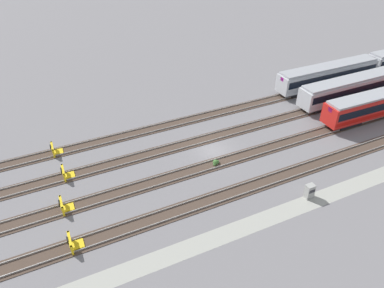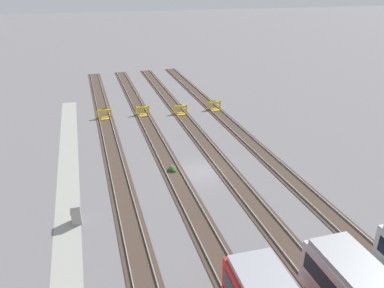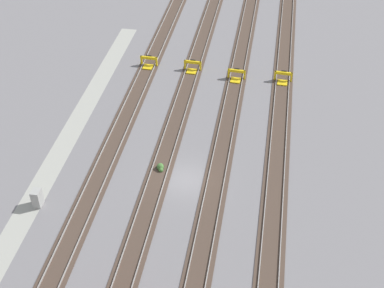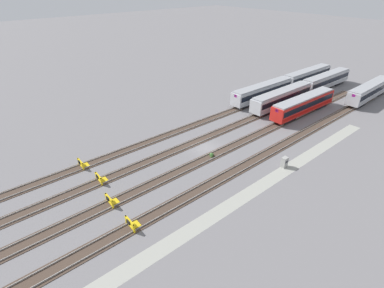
{
  "view_description": "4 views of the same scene",
  "coord_description": "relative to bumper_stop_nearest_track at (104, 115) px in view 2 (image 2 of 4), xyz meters",
  "views": [
    {
      "loc": [
        -18.35,
        -32.49,
        26.83
      ],
      "look_at": [
        -2.85,
        0.0,
        1.8
      ],
      "focal_mm": 35.0,
      "sensor_mm": 36.0,
      "label": 1
    },
    {
      "loc": [
        30.63,
        -9.92,
        17.25
      ],
      "look_at": [
        -2.85,
        0.0,
        1.8
      ],
      "focal_mm": 35.0,
      "sensor_mm": 36.0,
      "label": 2
    },
    {
      "loc": [
        33.86,
        6.24,
        31.98
      ],
      "look_at": [
        -2.85,
        0.0,
        1.8
      ],
      "focal_mm": 50.0,
      "sensor_mm": 36.0,
      "label": 3
    },
    {
      "loc": [
        -29.3,
        -30.84,
        24.56
      ],
      "look_at": [
        -2.85,
        0.0,
        1.8
      ],
      "focal_mm": 28.0,
      "sensor_mm": 36.0,
      "label": 4
    }
  ],
  "objects": [
    {
      "name": "rail_track_near_inner",
      "position": [
        18.28,
        5.15,
        -0.47
      ],
      "size": [
        90.0,
        2.24,
        0.21
      ],
      "color": "#47382D",
      "rests_on": "ground"
    },
    {
      "name": "service_walkway",
      "position": [
        18.28,
        -4.62,
        -0.51
      ],
      "size": [
        54.0,
        2.0,
        0.01
      ],
      "primitive_type": "cube",
      "color": "#9E9E93",
      "rests_on": "ground"
    },
    {
      "name": "rail_track_nearest",
      "position": [
        18.28,
        0.01,
        -0.47
      ],
      "size": [
        90.0,
        2.24,
        0.21
      ],
      "color": "#47382D",
      "rests_on": "ground"
    },
    {
      "name": "ground_plane",
      "position": [
        18.28,
        7.72,
        -0.51
      ],
      "size": [
        400.0,
        400.0,
        0.0
      ],
      "primitive_type": "plane",
      "color": "slate"
    },
    {
      "name": "electrical_cabinet",
      "position": [
        23.33,
        -3.91,
        0.29
      ],
      "size": [
        0.9,
        0.73,
        1.6
      ],
      "color": "#9E9E99",
      "rests_on": "ground"
    },
    {
      "name": "rail_track_far_inner",
      "position": [
        18.28,
        15.44,
        -0.47
      ],
      "size": [
        90.0,
        2.24,
        0.21
      ],
      "color": "#47382D",
      "rests_on": "ground"
    },
    {
      "name": "bumper_stop_near_inner_track",
      "position": [
        0.12,
        5.14,
        0.0
      ],
      "size": [
        1.37,
        2.01,
        1.22
      ],
      "color": "gold",
      "rests_on": "ground"
    },
    {
      "name": "bumper_stop_nearest_track",
      "position": [
        0.0,
        0.0,
        0.0
      ],
      "size": [
        1.37,
        2.01,
        1.22
      ],
      "color": "gold",
      "rests_on": "ground"
    },
    {
      "name": "weed_clump",
      "position": [
        17.28,
        5.15,
        -0.27
      ],
      "size": [
        0.92,
        0.7,
        0.64
      ],
      "color": "#427033",
      "rests_on": "ground"
    },
    {
      "name": "bumper_stop_middle_track",
      "position": [
        1.17,
        10.28,
        0.0
      ],
      "size": [
        1.38,
        2.01,
        1.22
      ],
      "color": "gold",
      "rests_on": "ground"
    },
    {
      "name": "rail_track_middle",
      "position": [
        18.28,
        10.3,
        -0.47
      ],
      "size": [
        90.0,
        2.24,
        0.21
      ],
      "color": "#47382D",
      "rests_on": "ground"
    },
    {
      "name": "bumper_stop_far_inner_track",
      "position": [
        0.78,
        15.43,
        0.0
      ],
      "size": [
        1.38,
        2.01,
        1.22
      ],
      "color": "gold",
      "rests_on": "ground"
    }
  ]
}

